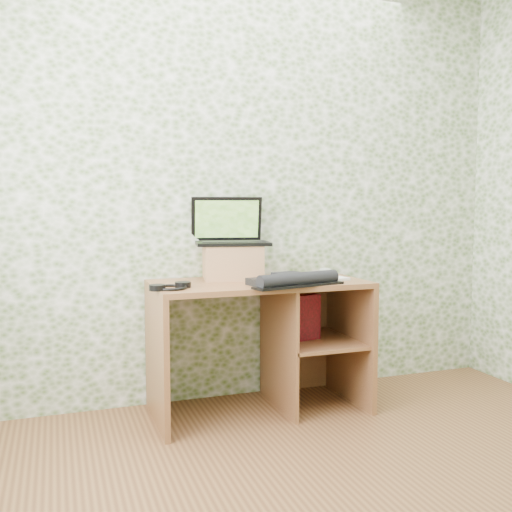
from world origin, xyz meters
name	(u,v)px	position (x,y,z in m)	size (l,w,h in m)	color
wall_back	(242,185)	(0.00, 1.75, 1.30)	(3.50, 3.50, 0.00)	silver
desk	(270,326)	(0.08, 1.47, 0.48)	(1.20, 0.60, 0.75)	brown
riser	(232,262)	(-0.11, 1.58, 0.85)	(0.33, 0.28, 0.20)	#A56F4A
laptop	(230,233)	(-0.11, 1.63, 1.01)	(0.46, 0.37, 0.28)	black
keyboard	(294,280)	(0.13, 1.24, 0.78)	(0.54, 0.38, 0.07)	black
headphones	(170,287)	(-0.53, 1.31, 0.76)	(0.23, 0.23, 0.03)	black
notepad	(318,277)	(0.37, 1.44, 0.76)	(0.23, 0.32, 0.02)	silver
mouse	(326,273)	(0.41, 1.42, 0.78)	(0.07, 0.11, 0.04)	silver
pen	(321,274)	(0.41, 1.48, 0.77)	(0.01, 0.01, 0.16)	black
red_box	(302,318)	(0.27, 1.44, 0.52)	(0.22, 0.07, 0.27)	maroon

